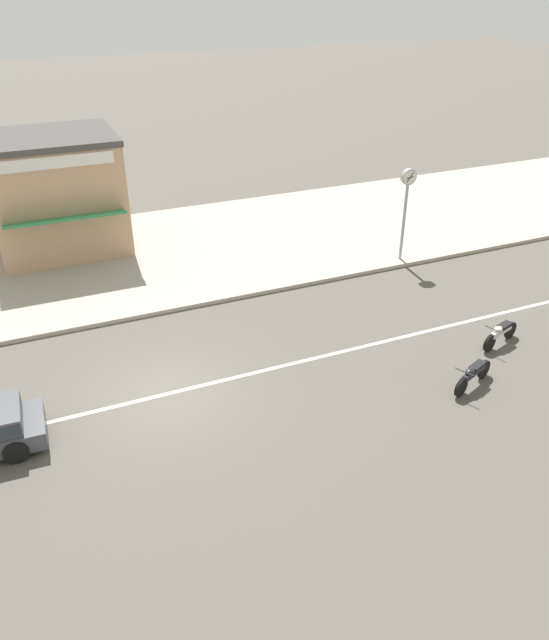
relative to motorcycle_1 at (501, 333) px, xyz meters
The scene contains 7 objects.
ground_plane 10.45m from the motorcycle_1, behind, with size 160.00×160.00×0.00m, color #544F47.
lane_centre_stripe 10.45m from the motorcycle_1, behind, with size 50.40×0.14×0.01m, color silver.
kerb_strip 15.18m from the motorcycle_1, 132.85° to the left, with size 68.00×10.00×0.15m, color #ADA393.
motorcycle_1 is the anchor object (origin of this frame).
motorcycle_2 2.72m from the motorcycle_1, 146.55° to the right, with size 1.73×0.87×0.80m.
street_clock 7.09m from the motorcycle_1, 84.15° to the left, with size 0.61×0.22×3.66m.
shopfront_corner_warung 17.74m from the motorcycle_1, 130.84° to the left, with size 5.04×5.17×4.63m.
Camera 1 is at (-2.81, -14.14, 10.33)m, focal length 35.00 mm.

